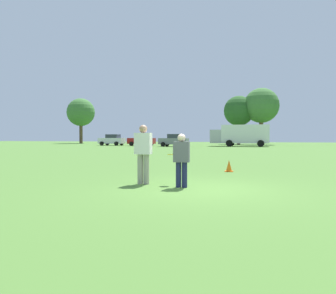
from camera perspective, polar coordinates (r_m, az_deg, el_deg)
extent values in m
plane|color=#47702D|center=(9.18, 5.86, -7.18)|extent=(165.52, 165.52, 0.00)
cylinder|color=gray|center=(10.14, -4.74, -3.77)|extent=(0.17, 0.17, 0.90)
cylinder|color=gray|center=(10.08, -3.72, -3.80)|extent=(0.17, 0.17, 0.90)
cube|color=silver|center=(10.07, -4.24, 0.59)|extent=(0.50, 0.31, 0.64)
sphere|color=tan|center=(10.07, -4.25, 3.07)|extent=(0.24, 0.24, 0.24)
cylinder|color=#1E234C|center=(9.44, 2.82, -4.74)|extent=(0.15, 0.15, 0.71)
cylinder|color=#1E234C|center=(9.47, 1.80, -4.72)|extent=(0.15, 0.15, 0.71)
cube|color=#595960|center=(9.40, 2.31, -0.82)|extent=(0.47, 0.30, 0.58)
sphere|color=beige|center=(9.39, 2.31, 1.58)|extent=(0.22, 0.22, 0.22)
cylinder|color=yellow|center=(9.96, 0.67, -1.28)|extent=(0.27, 0.27, 0.04)
cube|color=#D8590C|center=(13.92, 10.33, -4.09)|extent=(0.32, 0.32, 0.03)
cone|color=orange|center=(13.90, 10.33, -3.10)|extent=(0.24, 0.24, 0.45)
cube|color=silver|center=(55.64, -9.55, 1.06)|extent=(4.22, 1.84, 0.90)
cube|color=#2D333D|center=(55.53, -9.33, 1.80)|extent=(2.02, 1.66, 0.64)
cylinder|color=black|center=(55.35, -11.22, 0.58)|extent=(0.66, 0.23, 0.66)
cylinder|color=black|center=(57.13, -10.28, 0.62)|extent=(0.66, 0.23, 0.66)
cylinder|color=black|center=(54.18, -8.78, 0.57)|extent=(0.66, 0.23, 0.66)
cylinder|color=black|center=(55.99, -7.90, 0.61)|extent=(0.66, 0.23, 0.66)
cube|color=maroon|center=(52.94, -4.54, 1.05)|extent=(4.22, 1.84, 0.90)
cube|color=#2D333D|center=(52.85, -4.29, 1.83)|extent=(2.02, 1.66, 0.64)
cylinder|color=black|center=(52.51, -6.26, 0.54)|extent=(0.66, 0.23, 0.66)
cylinder|color=black|center=(54.36, -5.44, 0.59)|extent=(0.66, 0.23, 0.66)
cylinder|color=black|center=(51.55, -3.59, 0.53)|extent=(0.66, 0.23, 0.66)
cylinder|color=black|center=(53.43, -2.85, 0.57)|extent=(0.66, 0.23, 0.66)
cube|color=slate|center=(48.68, 0.96, 0.99)|extent=(4.22, 1.84, 0.90)
cube|color=#2D333D|center=(48.61, 1.24, 1.84)|extent=(2.02, 1.66, 0.64)
cylinder|color=black|center=(48.11, -0.86, 0.45)|extent=(0.66, 0.23, 0.66)
cylinder|color=black|center=(50.01, -0.17, 0.50)|extent=(0.66, 0.23, 0.66)
cylinder|color=black|center=(47.39, 2.14, 0.42)|extent=(0.66, 0.23, 0.66)
cylinder|color=black|center=(49.32, 2.73, 0.48)|extent=(0.66, 0.23, 0.66)
cube|color=white|center=(50.66, 13.03, 2.16)|extent=(6.82, 2.57, 2.70)
cube|color=#B2B2B7|center=(51.10, 8.32, 1.79)|extent=(1.82, 2.32, 2.00)
cylinder|color=black|center=(49.50, 10.36, 0.63)|extent=(0.96, 0.29, 0.96)
cylinder|color=black|center=(52.22, 10.70, 0.68)|extent=(0.96, 0.29, 0.96)
cylinder|color=black|center=(49.21, 15.49, 0.59)|extent=(0.96, 0.29, 0.96)
cylinder|color=black|center=(51.95, 15.55, 0.64)|extent=(0.96, 0.29, 0.96)
cylinder|color=brown|center=(75.40, -14.58, 2.21)|extent=(0.70, 0.70, 4.21)
sphere|color=#3D7033|center=(75.59, -14.61, 5.74)|extent=(6.01, 6.01, 6.01)
cylinder|color=brown|center=(63.38, 11.93, 2.17)|extent=(0.65, 0.65, 3.87)
sphere|color=#285623|center=(63.56, 11.95, 6.04)|extent=(5.53, 5.53, 5.53)
cylinder|color=brown|center=(62.98, 15.56, 2.39)|extent=(0.73, 0.73, 4.40)
sphere|color=#3D7033|center=(63.22, 15.60, 6.82)|extent=(6.29, 6.29, 6.29)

